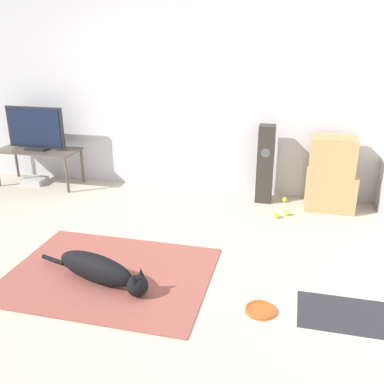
# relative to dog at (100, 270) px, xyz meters

# --- Properties ---
(ground_plane) EXTENTS (12.00, 12.00, 0.00)m
(ground_plane) POSITION_rel_dog_xyz_m (-0.13, 0.33, -0.13)
(ground_plane) COLOR #BCB29E
(wall_back) EXTENTS (8.00, 0.06, 2.55)m
(wall_back) POSITION_rel_dog_xyz_m (-0.13, 2.43, 1.15)
(wall_back) COLOR silver
(wall_back) RESTS_ON ground_plane
(area_rug) EXTENTS (1.70, 1.30, 0.01)m
(area_rug) POSITION_rel_dog_xyz_m (0.01, 0.15, -0.12)
(area_rug) COLOR #934C42
(area_rug) RESTS_ON ground_plane
(dog) EXTENTS (1.09, 0.41, 0.24)m
(dog) POSITION_rel_dog_xyz_m (0.00, 0.00, 0.00)
(dog) COLOR black
(dog) RESTS_ON area_rug
(frisbee) EXTENTS (0.23, 0.23, 0.03)m
(frisbee) POSITION_rel_dog_xyz_m (1.31, -0.07, -0.11)
(frisbee) COLOR #DB511E
(frisbee) RESTS_ON ground_plane
(cardboard_box_lower) EXTENTS (0.55, 0.41, 0.43)m
(cardboard_box_lower) POSITION_rel_dog_xyz_m (1.89, 2.12, 0.09)
(cardboard_box_lower) COLOR tan
(cardboard_box_lower) RESTS_ON ground_plane
(cardboard_box_upper) EXTENTS (0.49, 0.36, 0.43)m
(cardboard_box_upper) POSITION_rel_dog_xyz_m (1.88, 2.10, 0.51)
(cardboard_box_upper) COLOR tan
(cardboard_box_upper) RESTS_ON cardboard_box_lower
(floor_speaker) EXTENTS (0.19, 0.19, 0.93)m
(floor_speaker) POSITION_rel_dog_xyz_m (1.13, 2.16, 0.34)
(floor_speaker) COLOR #2D2823
(floor_speaker) RESTS_ON ground_plane
(tv_stand) EXTENTS (1.07, 0.47, 0.48)m
(tv_stand) POSITION_rel_dog_xyz_m (-1.83, 2.07, 0.30)
(tv_stand) COLOR brown
(tv_stand) RESTS_ON ground_plane
(tv) EXTENTS (0.79, 0.20, 0.56)m
(tv) POSITION_rel_dog_xyz_m (-1.83, 2.07, 0.63)
(tv) COLOR #232326
(tv) RESTS_ON tv_stand
(tennis_ball_by_boxes) EXTENTS (0.07, 0.07, 0.07)m
(tennis_ball_by_boxes) POSITION_rel_dog_xyz_m (1.39, 2.18, -0.09)
(tennis_ball_by_boxes) COLOR #C6E033
(tennis_ball_by_boxes) RESTS_ON ground_plane
(tennis_ball_near_speaker) EXTENTS (0.07, 0.07, 0.07)m
(tennis_ball_near_speaker) POSITION_rel_dog_xyz_m (1.32, 1.68, -0.09)
(tennis_ball_near_speaker) COLOR #C6E033
(tennis_ball_near_speaker) RESTS_ON ground_plane
(tennis_ball_loose_on_carpet) EXTENTS (0.07, 0.07, 0.07)m
(tennis_ball_loose_on_carpet) POSITION_rel_dog_xyz_m (1.43, 1.77, -0.09)
(tennis_ball_loose_on_carpet) COLOR #C6E033
(tennis_ball_loose_on_carpet) RESTS_ON ground_plane
(game_console) EXTENTS (0.30, 0.25, 0.08)m
(game_console) POSITION_rel_dog_xyz_m (-1.94, 2.07, -0.09)
(game_console) COLOR #B7B7BC
(game_console) RESTS_ON ground_plane
(door_mat) EXTENTS (0.68, 0.46, 0.01)m
(door_mat) POSITION_rel_dog_xyz_m (1.91, 0.04, -0.12)
(door_mat) COLOR #28282D
(door_mat) RESTS_ON ground_plane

